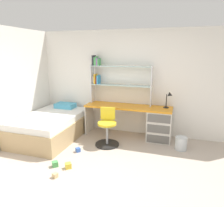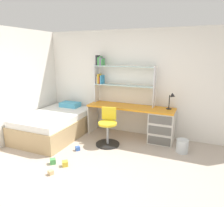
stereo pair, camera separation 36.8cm
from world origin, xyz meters
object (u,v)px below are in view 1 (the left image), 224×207
desk (151,122)px  bed_platform (52,126)px  swivel_chair (107,131)px  toy_block_green_2 (55,164)px  bookshelf_hutch (113,76)px  toy_block_yellow_3 (68,166)px  desk_lamp (169,97)px  toy_block_blue_0 (78,150)px  toy_block_natural_1 (55,175)px  waste_bin (181,143)px

desk → bed_platform: bearing=-164.0°
swivel_chair → toy_block_green_2: bearing=-116.4°
bookshelf_hutch → toy_block_yellow_3: size_ratio=15.22×
desk_lamp → toy_block_green_2: 2.75m
desk_lamp → toy_block_yellow_3: size_ratio=3.92×
toy_block_blue_0 → toy_block_natural_1: 0.94m
swivel_chair → desk: bearing=35.0°
desk_lamp → toy_block_yellow_3: 2.58m
waste_bin → toy_block_natural_1: bearing=-138.9°
toy_block_natural_1 → toy_block_yellow_3: bearing=78.6°
bed_platform → toy_block_green_2: bed_platform is taller
desk → bookshelf_hutch: 1.40m
swivel_chair → toy_block_yellow_3: swivel_chair is taller
bed_platform → toy_block_natural_1: bearing=-55.2°
swivel_chair → waste_bin: 1.57m
swivel_chair → toy_block_green_2: 1.33m
bookshelf_hutch → toy_block_yellow_3: bearing=-96.6°
toy_block_green_2 → swivel_chair: bearing=63.6°
toy_block_yellow_3 → desk_lamp: bearing=49.4°
bookshelf_hutch → desk_lamp: (1.34, -0.08, -0.42)m
toy_block_blue_0 → toy_block_yellow_3: (0.12, -0.62, 0.01)m
desk_lamp → toy_block_natural_1: (-1.62, -2.13, -0.97)m
bookshelf_hutch → desk_lamp: bookshelf_hutch is taller
desk → waste_bin: size_ratio=7.43×
bookshelf_hutch → toy_block_blue_0: 1.91m
bed_platform → toy_block_blue_0: size_ratio=21.92×
desk → toy_block_natural_1: 2.44m
bookshelf_hutch → bed_platform: bookshelf_hutch is taller
desk → toy_block_yellow_3: size_ratio=20.82×
bookshelf_hutch → toy_block_yellow_3: bookshelf_hutch is taller
bookshelf_hutch → toy_block_blue_0: size_ratio=17.54×
toy_block_blue_0 → toy_block_yellow_3: 0.63m
toy_block_natural_1 → toy_block_yellow_3: toy_block_yellow_3 is taller
bed_platform → toy_block_natural_1: 1.75m
bookshelf_hutch → swivel_chair: 1.34m
toy_block_blue_0 → desk_lamp: bearing=35.4°
desk → bed_platform: 2.33m
swivel_chair → toy_block_green_2: size_ratio=8.31×
toy_block_blue_0 → toy_block_natural_1: bearing=-86.3°
toy_block_green_2 → toy_block_yellow_3: same height
toy_block_natural_1 → bed_platform: bearing=124.8°
desk → desk_lamp: 0.70m
bed_platform → toy_block_green_2: (0.80, -1.12, -0.23)m
swivel_chair → waste_bin: (1.55, 0.23, -0.19)m
desk_lamp → toy_block_blue_0: 2.28m
toy_block_green_2 → waste_bin: bearing=33.3°
toy_block_blue_0 → toy_block_green_2: (-0.13, -0.64, 0.01)m
desk → bed_platform: desk is taller
desk → bookshelf_hutch: (-0.96, 0.16, 1.00)m
toy_block_blue_0 → desk: bearing=40.7°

